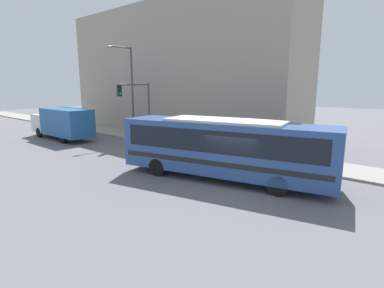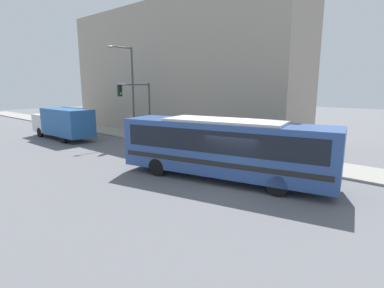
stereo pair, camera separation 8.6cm
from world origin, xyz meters
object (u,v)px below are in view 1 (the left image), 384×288
(city_bus, at_px, (224,145))
(delivery_truck, at_px, (62,122))
(traffic_light_pole, at_px, (138,101))
(pedestrian_near_corner, at_px, (131,125))
(fire_hydrant, at_px, (243,151))
(parking_meter, at_px, (183,136))
(street_lamp, at_px, (129,85))

(city_bus, distance_m, delivery_truck, 17.97)
(city_bus, relative_size, traffic_light_pole, 2.29)
(city_bus, relative_size, pedestrian_near_corner, 6.12)
(fire_hydrant, relative_size, traffic_light_pole, 0.14)
(parking_meter, bearing_deg, street_lamp, 90.52)
(fire_hydrant, xyz_separation_m, street_lamp, (-0.06, 11.85, 4.35))
(street_lamp, bearing_deg, fire_hydrant, -89.72)
(fire_hydrant, distance_m, parking_meter, 5.44)
(fire_hydrant, distance_m, street_lamp, 12.62)
(city_bus, height_order, delivery_truck, city_bus)
(fire_hydrant, distance_m, traffic_light_pole, 10.07)
(delivery_truck, height_order, fire_hydrant, delivery_truck)
(traffic_light_pole, bearing_deg, street_lamp, 67.33)
(city_bus, xyz_separation_m, traffic_light_pole, (3.70, 11.17, 1.71))
(city_bus, bearing_deg, fire_hydrant, 6.82)
(city_bus, distance_m, traffic_light_pole, 11.89)
(delivery_truck, relative_size, fire_hydrant, 11.00)
(city_bus, bearing_deg, street_lamp, 58.72)
(traffic_light_pole, bearing_deg, delivery_truck, 115.62)
(parking_meter, bearing_deg, delivery_truck, 111.38)
(parking_meter, height_order, pedestrian_near_corner, pedestrian_near_corner)
(parking_meter, bearing_deg, traffic_light_pole, 103.86)
(city_bus, xyz_separation_m, delivery_truck, (0.44, 17.97, -0.27))
(city_bus, distance_m, fire_hydrant, 5.16)
(traffic_light_pole, height_order, street_lamp, street_lamp)
(city_bus, relative_size, delivery_truck, 1.45)
(fire_hydrant, height_order, traffic_light_pole, traffic_light_pole)
(parking_meter, distance_m, street_lamp, 7.50)
(delivery_truck, distance_m, fire_hydrant, 16.92)
(city_bus, height_order, pedestrian_near_corner, city_bus)
(street_lamp, bearing_deg, traffic_light_pole, -112.67)
(city_bus, height_order, fire_hydrant, city_bus)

